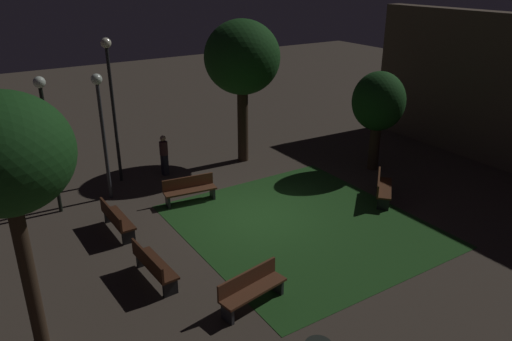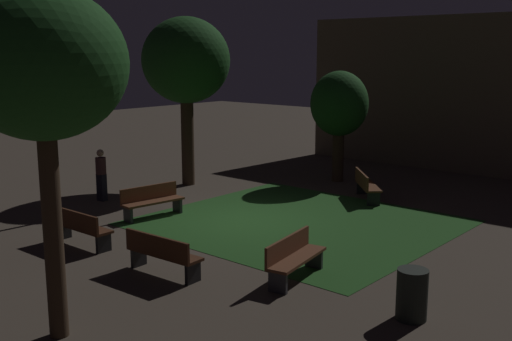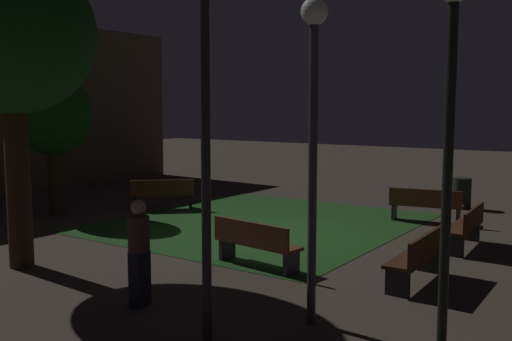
{
  "view_description": "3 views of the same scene",
  "coord_description": "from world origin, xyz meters",
  "px_view_note": "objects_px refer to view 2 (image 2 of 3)",
  "views": [
    {
      "loc": [
        11.89,
        -7.71,
        7.5
      ],
      "look_at": [
        -0.4,
        0.17,
        1.46
      ],
      "focal_mm": 34.55,
      "sensor_mm": 36.0,
      "label": 1
    },
    {
      "loc": [
        10.78,
        -11.93,
        4.51
      ],
      "look_at": [
        0.69,
        -0.3,
        1.54
      ],
      "focal_mm": 42.82,
      "sensor_mm": 36.0,
      "label": 2
    },
    {
      "loc": [
        -10.74,
        -7.28,
        2.96
      ],
      "look_at": [
        -0.5,
        -0.18,
        1.58
      ],
      "focal_mm": 40.36,
      "sensor_mm": 36.0,
      "label": 3
    }
  ],
  "objects_px": {
    "tree_left_canopy": "(42,67)",
    "tree_near_wall": "(186,62)",
    "lamp_post_near_wall": "(39,112)",
    "bench_corner": "(80,226)",
    "tree_right_canopy": "(339,105)",
    "lamp_post_plaza_east": "(40,88)",
    "pedestrian": "(101,174)",
    "bench_path_side": "(294,256)",
    "trash_bin": "(412,294)",
    "bench_by_lamp": "(366,185)",
    "bench_near_trees": "(152,200)",
    "bench_front_right": "(162,253)"
  },
  "relations": [
    {
      "from": "lamp_post_plaza_east",
      "to": "lamp_post_near_wall",
      "type": "bearing_deg",
      "value": -32.14
    },
    {
      "from": "bench_corner",
      "to": "tree_left_canopy",
      "type": "height_order",
      "value": "tree_left_canopy"
    },
    {
      "from": "bench_corner",
      "to": "lamp_post_near_wall",
      "type": "bearing_deg",
      "value": 166.63
    },
    {
      "from": "bench_front_right",
      "to": "lamp_post_plaza_east",
      "type": "relative_size",
      "value": 0.34
    },
    {
      "from": "lamp_post_plaza_east",
      "to": "lamp_post_near_wall",
      "type": "height_order",
      "value": "lamp_post_plaza_east"
    },
    {
      "from": "tree_left_canopy",
      "to": "lamp_post_plaza_east",
      "type": "relative_size",
      "value": 1.04
    },
    {
      "from": "bench_path_side",
      "to": "bench_by_lamp",
      "type": "bearing_deg",
      "value": 109.6
    },
    {
      "from": "bench_by_lamp",
      "to": "bench_path_side",
      "type": "distance_m",
      "value": 7.3
    },
    {
      "from": "bench_corner",
      "to": "bench_near_trees",
      "type": "bearing_deg",
      "value": 105.21
    },
    {
      "from": "bench_front_right",
      "to": "tree_left_canopy",
      "type": "height_order",
      "value": "tree_left_canopy"
    },
    {
      "from": "bench_corner",
      "to": "trash_bin",
      "type": "bearing_deg",
      "value": 10.31
    },
    {
      "from": "trash_bin",
      "to": "lamp_post_plaza_east",
      "type": "bearing_deg",
      "value": -179.91
    },
    {
      "from": "tree_left_canopy",
      "to": "lamp_post_plaza_east",
      "type": "xyz_separation_m",
      "value": [
        -7.64,
        4.3,
        -0.78
      ]
    },
    {
      "from": "lamp_post_plaza_east",
      "to": "tree_right_canopy",
      "type": "bearing_deg",
      "value": 64.31
    },
    {
      "from": "lamp_post_near_wall",
      "to": "tree_near_wall",
      "type": "bearing_deg",
      "value": 95.89
    },
    {
      "from": "bench_by_lamp",
      "to": "pedestrian",
      "type": "height_order",
      "value": "pedestrian"
    },
    {
      "from": "bench_by_lamp",
      "to": "tree_right_canopy",
      "type": "bearing_deg",
      "value": 140.89
    },
    {
      "from": "pedestrian",
      "to": "tree_right_canopy",
      "type": "bearing_deg",
      "value": 61.92
    },
    {
      "from": "lamp_post_near_wall",
      "to": "trash_bin",
      "type": "distance_m",
      "value": 10.73
    },
    {
      "from": "tree_right_canopy",
      "to": "lamp_post_near_wall",
      "type": "height_order",
      "value": "lamp_post_near_wall"
    },
    {
      "from": "trash_bin",
      "to": "pedestrian",
      "type": "bearing_deg",
      "value": 171.87
    },
    {
      "from": "bench_by_lamp",
      "to": "bench_path_side",
      "type": "xyz_separation_m",
      "value": [
        2.45,
        -6.88,
        0.0
      ]
    },
    {
      "from": "lamp_post_near_wall",
      "to": "bench_corner",
      "type": "bearing_deg",
      "value": -13.37
    },
    {
      "from": "tree_left_canopy",
      "to": "tree_near_wall",
      "type": "distance_m",
      "value": 11.64
    },
    {
      "from": "tree_left_canopy",
      "to": "pedestrian",
      "type": "distance_m",
      "value": 9.97
    },
    {
      "from": "bench_by_lamp",
      "to": "bench_path_side",
      "type": "height_order",
      "value": "same"
    },
    {
      "from": "tree_left_canopy",
      "to": "lamp_post_near_wall",
      "type": "bearing_deg",
      "value": 151.21
    },
    {
      "from": "tree_left_canopy",
      "to": "tree_right_canopy",
      "type": "xyz_separation_m",
      "value": [
        -3.36,
        13.2,
        -1.6
      ]
    },
    {
      "from": "bench_near_trees",
      "to": "trash_bin",
      "type": "height_order",
      "value": "trash_bin"
    },
    {
      "from": "tree_right_canopy",
      "to": "bench_near_trees",
      "type": "bearing_deg",
      "value": -99.16
    },
    {
      "from": "pedestrian",
      "to": "bench_corner",
      "type": "bearing_deg",
      "value": -41.42
    },
    {
      "from": "bench_near_trees",
      "to": "bench_by_lamp",
      "type": "height_order",
      "value": "same"
    },
    {
      "from": "bench_path_side",
      "to": "trash_bin",
      "type": "relative_size",
      "value": 2.07
    },
    {
      "from": "bench_front_right",
      "to": "tree_right_canopy",
      "type": "bearing_deg",
      "value": 103.71
    },
    {
      "from": "lamp_post_plaza_east",
      "to": "pedestrian",
      "type": "relative_size",
      "value": 3.29
    },
    {
      "from": "lamp_post_near_wall",
      "to": "trash_bin",
      "type": "height_order",
      "value": "lamp_post_near_wall"
    },
    {
      "from": "tree_left_canopy",
      "to": "bench_corner",
      "type": "bearing_deg",
      "value": 142.76
    },
    {
      "from": "bench_by_lamp",
      "to": "tree_near_wall",
      "type": "distance_m",
      "value": 7.25
    },
    {
      "from": "tree_near_wall",
      "to": "lamp_post_plaza_east",
      "type": "relative_size",
      "value": 1.08
    },
    {
      "from": "pedestrian",
      "to": "bench_near_trees",
      "type": "bearing_deg",
      "value": -4.75
    },
    {
      "from": "lamp_post_plaza_east",
      "to": "pedestrian",
      "type": "bearing_deg",
      "value": 76.16
    },
    {
      "from": "bench_path_side",
      "to": "bench_near_trees",
      "type": "bearing_deg",
      "value": 168.44
    },
    {
      "from": "bench_near_trees",
      "to": "lamp_post_near_wall",
      "type": "relative_size",
      "value": 0.42
    },
    {
      "from": "bench_corner",
      "to": "trash_bin",
      "type": "distance_m",
      "value": 7.95
    },
    {
      "from": "bench_by_lamp",
      "to": "lamp_post_plaza_east",
      "type": "bearing_deg",
      "value": -132.71
    },
    {
      "from": "tree_near_wall",
      "to": "bench_near_trees",
      "type": "bearing_deg",
      "value": -56.33
    },
    {
      "from": "bench_near_trees",
      "to": "lamp_post_near_wall",
      "type": "xyz_separation_m",
      "value": [
        -1.81,
        -2.2,
        2.5
      ]
    },
    {
      "from": "tree_right_canopy",
      "to": "lamp_post_near_wall",
      "type": "bearing_deg",
      "value": -107.28
    },
    {
      "from": "lamp_post_plaza_east",
      "to": "trash_bin",
      "type": "xyz_separation_m",
      "value": [
        11.66,
        0.02,
        -3.07
      ]
    },
    {
      "from": "bench_path_side",
      "to": "lamp_post_near_wall",
      "type": "relative_size",
      "value": 0.43
    }
  ]
}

